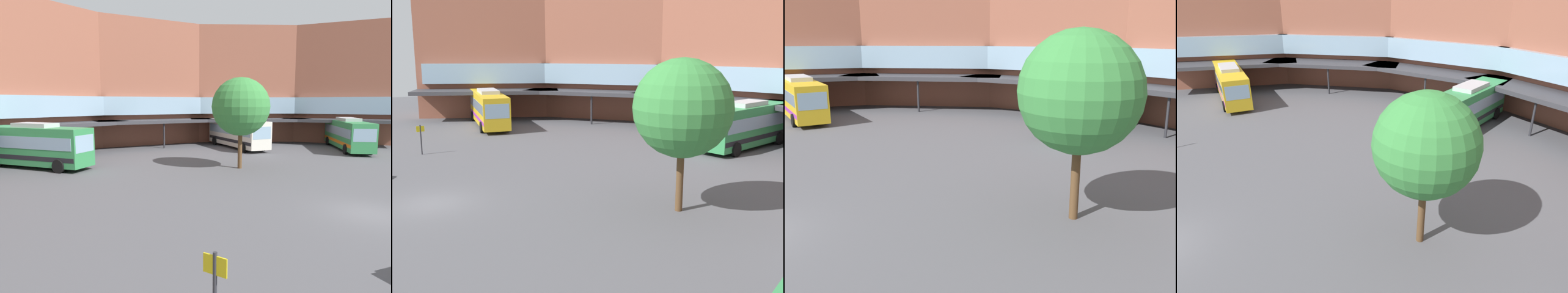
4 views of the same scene
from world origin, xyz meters
The scene contains 4 objects.
station_building centered at (0.00, 23.33, 7.69)m, with size 76.32×36.86×16.19m.
bus_1 centered at (-4.58, 25.06, 1.95)m, with size 5.60×10.33×3.86m.
bus_2 centered at (-24.11, 8.21, 1.94)m, with size 11.99×3.53×3.83m.
plaza_tree centered at (6.13, 11.36, 5.22)m, with size 4.88×4.88×7.68m.
Camera 3 is at (17.54, -1.62, 7.35)m, focal length 40.23 mm.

